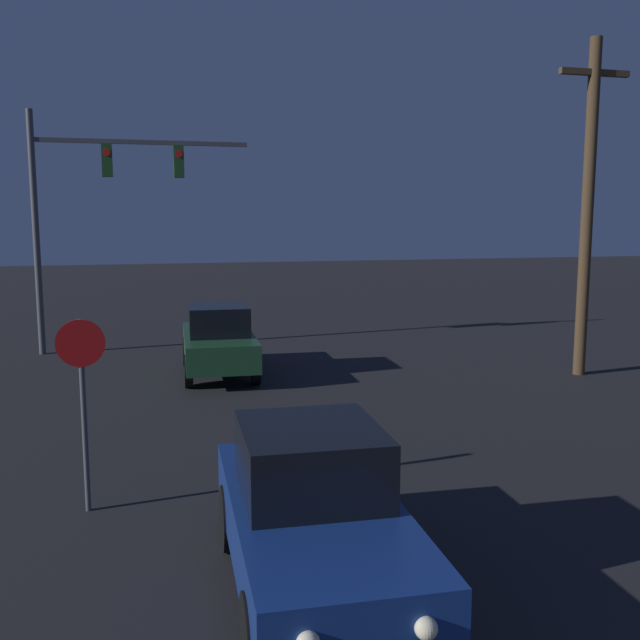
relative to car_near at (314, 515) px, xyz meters
name	(u,v)px	position (x,y,z in m)	size (l,w,h in m)	color
car_near	(314,515)	(0.00, 0.00, 0.00)	(1.82, 4.03, 1.71)	navy
car_far	(219,341)	(0.26, 10.38, 0.00)	(1.84, 4.04, 1.71)	#1E4728
traffic_signal_mast	(91,193)	(-2.71, 14.32, 3.61)	(5.92, 0.30, 6.65)	#4C4C51
stop_sign	(82,382)	(-2.34, 2.74, 0.87)	(0.61, 0.07, 2.53)	#4C4C51
utility_pole	(588,204)	(8.75, 8.26, 3.26)	(1.79, 0.28, 7.86)	#4C3823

